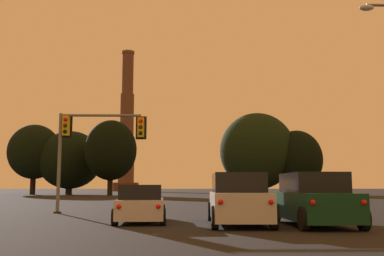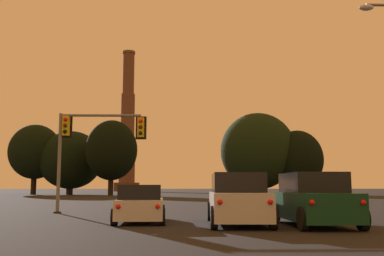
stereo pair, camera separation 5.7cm
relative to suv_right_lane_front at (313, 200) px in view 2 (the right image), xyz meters
name	(u,v)px [view 2 (the right image)]	position (x,y,z in m)	size (l,w,h in m)	color
suv_right_lane_front	(313,200)	(0.00, 0.00, 0.00)	(2.14, 4.92, 1.86)	#0F3823
suv_center_lane_front	(238,200)	(-2.64, 0.45, 0.00)	(2.24, 4.96, 1.86)	silver
hatchback_left_lane_front	(141,205)	(-6.28, 1.66, -0.23)	(2.06, 4.17, 1.44)	silver
traffic_light_overhead_left	(90,137)	(-9.57, 7.74, 3.09)	(4.75, 0.50, 5.24)	slate
smokestack	(127,135)	(-20.88, 117.61, 15.80)	(7.60, 7.60, 42.45)	#523427
treeline_center_left	(111,150)	(-15.89, 55.79, 6.25)	(8.24, 7.42, 11.99)	black
treeline_left_mid	(297,160)	(15.65, 62.14, 5.19)	(9.01, 8.11, 11.20)	black
treeline_center_right	(71,160)	(-23.95, 62.31, 5.08)	(11.00, 9.90, 11.00)	black
treeline_far_right	(258,151)	(8.95, 63.40, 6.77)	(13.35, 12.02, 14.47)	black
treeline_far_left	(35,152)	(-30.20, 62.54, 6.49)	(9.10, 8.19, 12.16)	black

